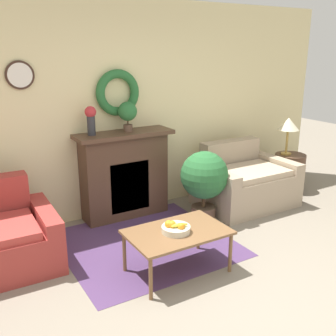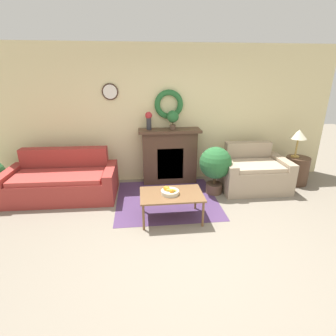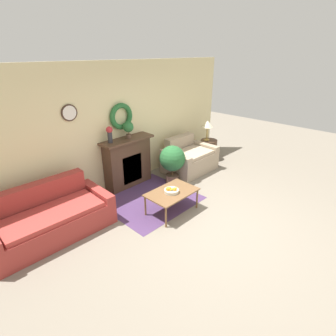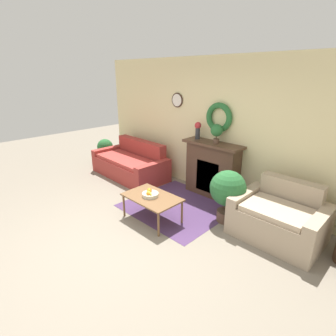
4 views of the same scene
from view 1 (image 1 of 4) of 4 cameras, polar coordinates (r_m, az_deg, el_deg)
ground_plane at (r=3.52m, az=11.50°, el=-20.08°), size 16.00×16.00×0.00m
floor_rug at (r=4.51m, az=-3.27°, el=-10.82°), size 1.80×1.72×0.01m
wall_back at (r=5.05m, az=-7.54°, el=8.33°), size 6.80×0.17×2.70m
fireplace at (r=5.04m, az=-6.32°, el=-0.91°), size 1.23×0.41×1.12m
loveseat_right at (r=5.58m, az=10.98°, el=-2.08°), size 1.28×0.95×0.85m
coffee_table at (r=3.81m, az=1.37°, el=-9.65°), size 0.96×0.62×0.43m
fruit_bowl at (r=3.75m, az=1.05°, el=-8.67°), size 0.27×0.27×0.12m
side_table_by_loveseat at (r=6.32m, az=17.17°, el=-0.57°), size 0.46×0.46×0.56m
table_lamp at (r=6.13m, az=17.08°, el=5.98°), size 0.32×0.32×0.56m
vase_on_mantel_left at (r=4.72m, az=-11.14°, el=7.09°), size 0.14×0.14×0.34m
potted_plant_on_mantel at (r=4.87m, az=-5.89°, el=8.00°), size 0.23×0.23×0.37m
potted_plant_floor_by_loveseat at (r=4.88m, az=5.28°, el=-1.48°), size 0.59×0.59×0.90m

